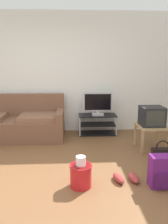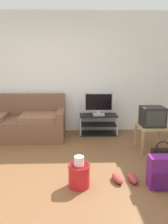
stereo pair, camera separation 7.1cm
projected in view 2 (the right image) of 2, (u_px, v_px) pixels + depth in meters
ground_plane at (39, 183)px, 3.08m from camera, size 9.00×9.80×0.02m
wall_back at (54, 73)px, 5.17m from camera, size 9.00×0.10×2.70m
couch at (15, 122)px, 4.87m from camera, size 2.13×0.89×0.91m
tv_stand at (98, 124)px, 5.12m from camera, size 0.84×0.42×0.44m
flat_tv at (99, 104)px, 5.00m from camera, size 0.64×0.22×0.51m
side_table at (152, 130)px, 4.16m from camera, size 0.52×0.52×0.46m
crt_tv at (152, 116)px, 4.12m from camera, size 0.41×0.37×0.35m
backpack at (160, 172)px, 2.92m from camera, size 0.30×0.26×0.43m
handbag at (162, 155)px, 3.67m from camera, size 0.35×0.11×0.37m
cleaning_bucket at (79, 174)px, 2.95m from camera, size 0.30×0.30×0.42m
sneakers_pair at (125, 178)px, 3.10m from camera, size 0.37×0.29×0.09m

